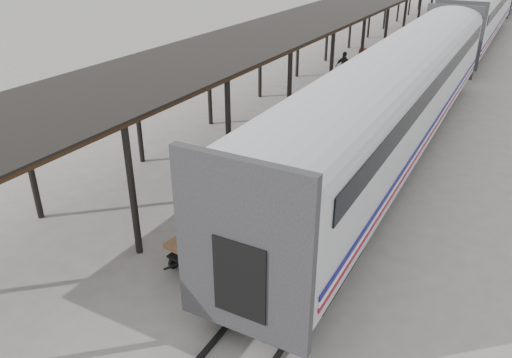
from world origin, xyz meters
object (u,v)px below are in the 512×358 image
object	(u,v)px
luggage_tug	(364,62)
pedestrian	(344,67)
baggage_cart	(210,238)
porter	(203,218)

from	to	relation	value
luggage_tug	pedestrian	distance (m)	3.30
baggage_cart	luggage_tug	bearing A→B (deg)	103.73
pedestrian	porter	bearing A→B (deg)	99.95
baggage_cart	luggage_tug	distance (m)	22.72
baggage_cart	luggage_tug	size ratio (longest dim) A/B	1.51
luggage_tug	baggage_cart	bearing A→B (deg)	-91.57
baggage_cart	pedestrian	world-z (taller)	pedestrian
porter	pedestrian	distance (m)	20.20
baggage_cart	porter	xyz separation A→B (m)	(0.25, -0.65, 1.07)
baggage_cart	pedestrian	bearing A→B (deg)	105.65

